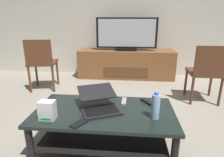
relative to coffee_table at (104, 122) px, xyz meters
The scene contains 13 objects.
ground_plane 0.38m from the coffee_table, 81.43° to the left, with size 7.68×7.68×0.00m, color #9E9384.
back_wall 2.86m from the coffee_table, 89.13° to the left, with size 6.40×0.12×2.80m, color beige.
coffee_table is the anchor object (origin of this frame).
media_cabinet 2.31m from the coffee_table, 86.52° to the left, with size 1.94×0.49×0.57m.
television 2.37m from the coffee_table, 86.49° to the left, with size 1.20×0.20×0.64m.
dining_chair 1.76m from the coffee_table, 41.67° to the left, with size 0.45×0.45×0.85m.
side_chair 1.91m from the coffee_table, 131.20° to the left, with size 0.51×0.51×0.88m.
laptop 0.19m from the coffee_table, 150.98° to the left, with size 0.47×0.50×0.17m.
router_box 0.53m from the coffee_table, 156.35° to the right, with size 0.13×0.10×0.16m.
water_bottle_near 0.51m from the coffee_table, 12.68° to the right, with size 0.07×0.07×0.23m.
cell_phone 0.33m from the coffee_table, 123.79° to the right, with size 0.07×0.14×0.01m, color black.
tv_remote 0.47m from the coffee_table, 27.55° to the left, with size 0.04×0.16×0.02m, color black.
soundbar_remote 0.29m from the coffee_table, 47.77° to the left, with size 0.04×0.16×0.02m, color #99999E.
Camera 1 is at (0.18, -1.84, 1.20)m, focal length 30.69 mm.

